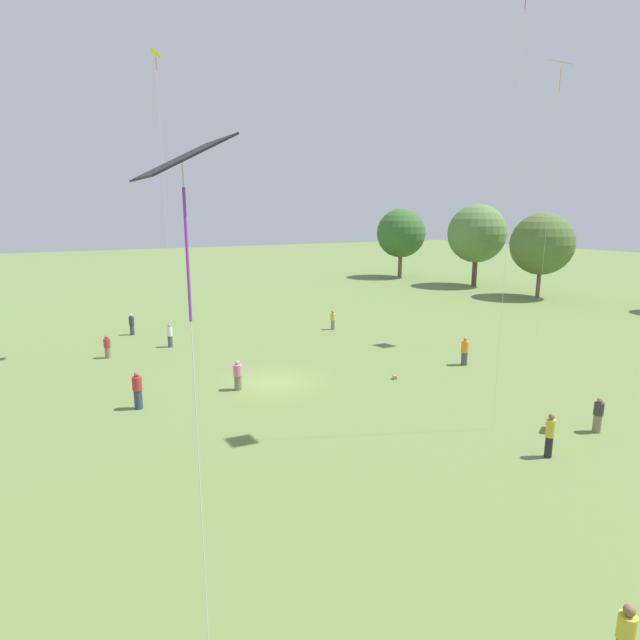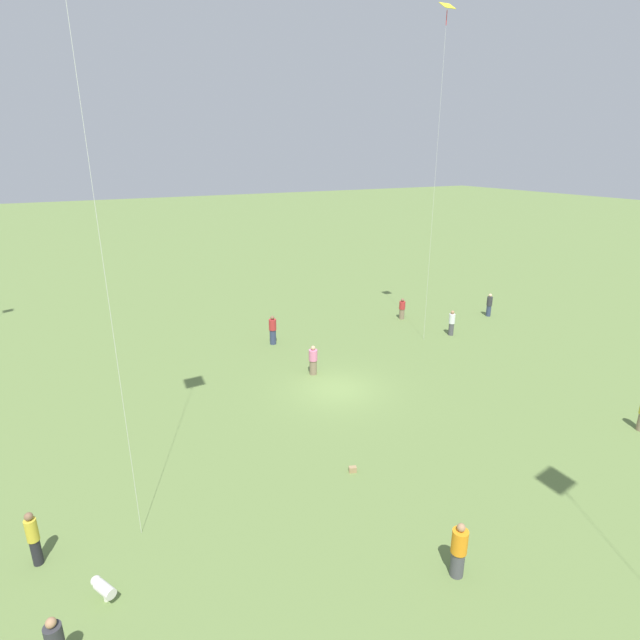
{
  "view_description": "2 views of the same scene",
  "coord_description": "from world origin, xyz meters",
  "px_view_note": "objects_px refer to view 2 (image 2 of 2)",
  "views": [
    {
      "loc": [
        25.0,
        -10.82,
        9.37
      ],
      "look_at": [
        5.18,
        0.12,
        4.57
      ],
      "focal_mm": 28.0,
      "sensor_mm": 36.0,
      "label": 1
    },
    {
      "loc": [
        11.55,
        20.05,
        11.6
      ],
      "look_at": [
        2.06,
        2.01,
        4.7
      ],
      "focal_mm": 28.0,
      "sensor_mm": 36.0,
      "label": 2
    }
  ],
  "objects_px": {
    "person_7": "(402,309)",
    "person_11": "(459,550)",
    "dog_0": "(103,587)",
    "person_1": "(313,360)",
    "kite_5": "(445,41)",
    "person_10": "(452,323)",
    "person_4": "(273,330)",
    "person_2": "(489,305)",
    "person_6": "(33,538)",
    "picnic_bag_0": "(353,469)"
  },
  "relations": [
    {
      "from": "person_10",
      "to": "person_4",
      "type": "bearing_deg",
      "value": -63.97
    },
    {
      "from": "person_2",
      "to": "person_6",
      "type": "xyz_separation_m",
      "value": [
        29.39,
        11.07,
        0.07
      ]
    },
    {
      "from": "person_7",
      "to": "person_4",
      "type": "bearing_deg",
      "value": 16.87
    },
    {
      "from": "person_1",
      "to": "person_2",
      "type": "bearing_deg",
      "value": 145.15
    },
    {
      "from": "dog_0",
      "to": "person_10",
      "type": "bearing_deg",
      "value": -0.57
    },
    {
      "from": "person_10",
      "to": "person_11",
      "type": "distance_m",
      "value": 20.43
    },
    {
      "from": "kite_5",
      "to": "person_11",
      "type": "bearing_deg",
      "value": -78.22
    },
    {
      "from": "person_1",
      "to": "dog_0",
      "type": "relative_size",
      "value": 1.95
    },
    {
      "from": "picnic_bag_0",
      "to": "person_11",
      "type": "bearing_deg",
      "value": 91.14
    },
    {
      "from": "person_10",
      "to": "picnic_bag_0",
      "type": "distance_m",
      "value": 16.76
    },
    {
      "from": "person_6",
      "to": "dog_0",
      "type": "height_order",
      "value": "person_6"
    },
    {
      "from": "person_7",
      "to": "person_10",
      "type": "relative_size",
      "value": 0.91
    },
    {
      "from": "person_2",
      "to": "dog_0",
      "type": "xyz_separation_m",
      "value": [
        27.79,
        13.29,
        -0.47
      ]
    },
    {
      "from": "person_2",
      "to": "person_4",
      "type": "xyz_separation_m",
      "value": [
        16.34,
        -2.2,
        0.07
      ]
    },
    {
      "from": "person_6",
      "to": "person_2",
      "type": "bearing_deg",
      "value": -65.89
    },
    {
      "from": "person_11",
      "to": "dog_0",
      "type": "distance_m",
      "value": 9.88
    },
    {
      "from": "kite_5",
      "to": "person_2",
      "type": "bearing_deg",
      "value": 60.25
    },
    {
      "from": "person_4",
      "to": "person_10",
      "type": "relative_size",
      "value": 1.1
    },
    {
      "from": "person_2",
      "to": "person_11",
      "type": "relative_size",
      "value": 0.96
    },
    {
      "from": "dog_0",
      "to": "person_1",
      "type": "bearing_deg",
      "value": 13.86
    },
    {
      "from": "person_4",
      "to": "person_11",
      "type": "distance_m",
      "value": 19.5
    },
    {
      "from": "person_6",
      "to": "dog_0",
      "type": "distance_m",
      "value": 2.79
    },
    {
      "from": "person_1",
      "to": "person_7",
      "type": "relative_size",
      "value": 1.07
    },
    {
      "from": "person_6",
      "to": "person_7",
      "type": "height_order",
      "value": "person_6"
    },
    {
      "from": "person_1",
      "to": "person_2",
      "type": "relative_size",
      "value": 0.97
    },
    {
      "from": "person_11",
      "to": "kite_5",
      "type": "xyz_separation_m",
      "value": [
        -11.38,
        -15.56,
        16.37
      ]
    },
    {
      "from": "person_2",
      "to": "person_6",
      "type": "relative_size",
      "value": 0.95
    },
    {
      "from": "person_4",
      "to": "person_2",
      "type": "bearing_deg",
      "value": -85.11
    },
    {
      "from": "person_1",
      "to": "person_4",
      "type": "height_order",
      "value": "person_4"
    },
    {
      "from": "person_10",
      "to": "dog_0",
      "type": "distance_m",
      "value": 25.32
    },
    {
      "from": "picnic_bag_0",
      "to": "person_1",
      "type": "bearing_deg",
      "value": -107.37
    },
    {
      "from": "kite_5",
      "to": "picnic_bag_0",
      "type": "bearing_deg",
      "value": -91.02
    },
    {
      "from": "person_1",
      "to": "person_10",
      "type": "bearing_deg",
      "value": 140.88
    },
    {
      "from": "person_1",
      "to": "person_11",
      "type": "relative_size",
      "value": 0.93
    },
    {
      "from": "person_6",
      "to": "kite_5",
      "type": "xyz_separation_m",
      "value": [
        -22.06,
        -9.47,
        16.33
      ]
    },
    {
      "from": "person_11",
      "to": "kite_5",
      "type": "relative_size",
      "value": 0.09
    },
    {
      "from": "kite_5",
      "to": "person_7",
      "type": "bearing_deg",
      "value": 120.98
    },
    {
      "from": "kite_5",
      "to": "person_6",
      "type": "bearing_deg",
      "value": -108.8
    },
    {
      "from": "person_1",
      "to": "kite_5",
      "type": "bearing_deg",
      "value": 143.71
    },
    {
      "from": "person_1",
      "to": "person_4",
      "type": "bearing_deg",
      "value": -133.23
    },
    {
      "from": "dog_0",
      "to": "person_4",
      "type": "bearing_deg",
      "value": 25.97
    },
    {
      "from": "person_1",
      "to": "person_10",
      "type": "xyz_separation_m",
      "value": [
        -10.91,
        -1.21,
        0.04
      ]
    },
    {
      "from": "person_7",
      "to": "kite_5",
      "type": "height_order",
      "value": "kite_5"
    },
    {
      "from": "person_7",
      "to": "person_11",
      "type": "bearing_deg",
      "value": 72.61
    },
    {
      "from": "person_4",
      "to": "person_7",
      "type": "xyz_separation_m",
      "value": [
        -10.25,
        -0.27,
        -0.17
      ]
    },
    {
      "from": "person_10",
      "to": "person_2",
      "type": "bearing_deg",
      "value": 154.92
    },
    {
      "from": "person_4",
      "to": "person_7",
      "type": "distance_m",
      "value": 10.26
    },
    {
      "from": "person_1",
      "to": "person_7",
      "type": "height_order",
      "value": "person_1"
    },
    {
      "from": "person_2",
      "to": "kite_5",
      "type": "xyz_separation_m",
      "value": [
        7.33,
        1.6,
        16.4
      ]
    },
    {
      "from": "kite_5",
      "to": "picnic_bag_0",
      "type": "xyz_separation_m",
      "value": [
        11.49,
        10.0,
        -17.14
      ]
    }
  ]
}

